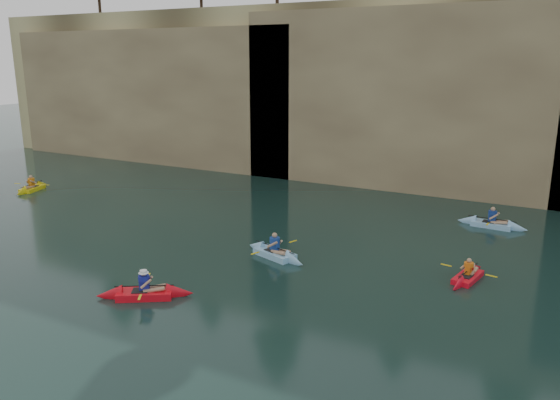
% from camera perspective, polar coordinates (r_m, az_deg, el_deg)
% --- Properties ---
extents(ground, '(160.00, 160.00, 0.00)m').
position_cam_1_polar(ground, '(16.68, -12.18, -14.67)').
color(ground, black).
rests_on(ground, ground).
extents(cliff, '(70.00, 16.00, 12.00)m').
position_cam_1_polar(cliff, '(42.08, 15.20, 11.32)').
color(cliff, tan).
rests_on(cliff, ground).
extents(cliff_slab_west, '(26.00, 2.40, 10.56)m').
position_cam_1_polar(cliff_slab_west, '(44.86, -13.52, 10.68)').
color(cliff_slab_west, tan).
rests_on(cliff_slab_west, ground).
extents(cliff_slab_center, '(24.00, 2.40, 11.40)m').
position_cam_1_polar(cliff_slab_center, '(34.45, 15.51, 10.17)').
color(cliff_slab_center, tan).
rests_on(cliff_slab_center, ground).
extents(sea_cave_west, '(4.50, 1.00, 4.00)m').
position_cam_1_polar(sea_cave_west, '(43.40, -11.84, 6.29)').
color(sea_cave_west, black).
rests_on(sea_cave_west, ground).
extents(sea_cave_center, '(3.50, 1.00, 3.20)m').
position_cam_1_polar(sea_cave_center, '(36.17, 5.53, 4.26)').
color(sea_cave_center, black).
rests_on(sea_cave_center, ground).
extents(main_kayaker, '(3.22, 2.46, 1.24)m').
position_cam_1_polar(main_kayaker, '(19.77, -13.94, -9.41)').
color(main_kayaker, red).
rests_on(main_kayaker, ground).
extents(kayaker_ltblue_near, '(3.38, 2.45, 1.31)m').
position_cam_1_polar(kayaker_ltblue_near, '(22.91, -0.56, -5.57)').
color(kayaker_ltblue_near, '#8DC6EC').
rests_on(kayaker_ltblue_near, ground).
extents(kayaker_red_far, '(2.11, 2.97, 1.06)m').
position_cam_1_polar(kayaker_red_far, '(21.81, 19.02, -7.56)').
color(kayaker_red_far, red).
rests_on(kayaker_red_far, ground).
extents(kayaker_yellow, '(2.32, 3.07, 1.22)m').
position_cam_1_polar(kayaker_yellow, '(37.57, -24.47, 1.13)').
color(kayaker_yellow, yellow).
rests_on(kayaker_yellow, ground).
extents(kayaker_ltblue_mid, '(3.36, 2.49, 1.27)m').
position_cam_1_polar(kayaker_ltblue_mid, '(28.80, 21.24, -2.35)').
color(kayaker_ltblue_mid, '#8FC5EF').
rests_on(kayaker_ltblue_mid, ground).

